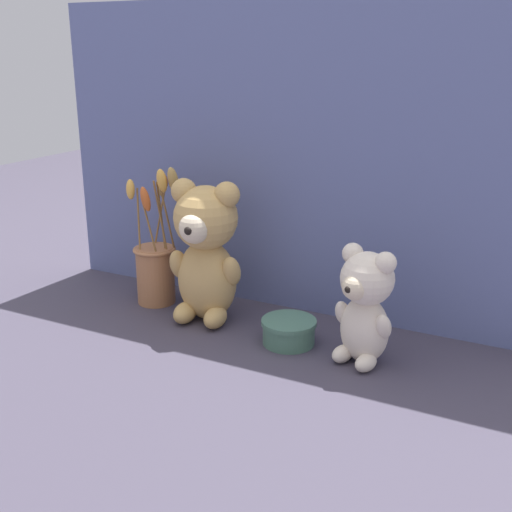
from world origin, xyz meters
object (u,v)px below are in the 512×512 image
Objects in this scene: flower_vase at (156,263)px; teddy_bear_large at (206,249)px; teddy_bear_medium at (365,304)px; decorative_tin_tall at (289,331)px.

teddy_bear_large is at bearing -11.06° from flower_vase.
teddy_bear_medium reaches higher than decorative_tin_tall.
flower_vase reaches higher than decorative_tin_tall.
flower_vase is at bearing 170.49° from decorative_tin_tall.
teddy_bear_large is at bearing 173.74° from teddy_bear_medium.
flower_vase is (-0.15, 0.03, -0.06)m from teddy_bear_large.
flower_vase is 2.95× the size of decorative_tin_tall.
teddy_bear_large is 0.36m from teddy_bear_medium.
decorative_tin_tall is (-0.15, 0.01, -0.09)m from teddy_bear_medium.
teddy_bear_medium is at bearing -3.41° from decorative_tin_tall.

